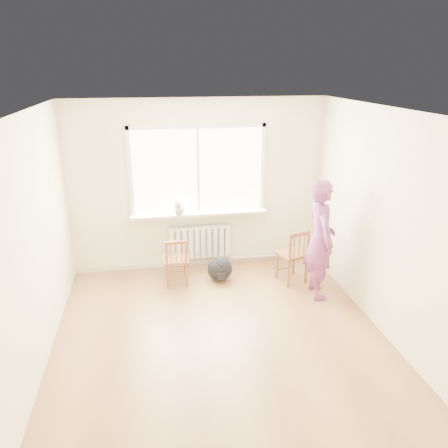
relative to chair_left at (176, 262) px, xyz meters
name	(u,v)px	position (x,y,z in m)	size (l,w,h in m)	color
floor	(222,342)	(0.43, -1.58, -0.38)	(4.50, 4.50, 0.00)	#9D6E40
ceiling	(222,112)	(0.43, -1.58, 2.32)	(4.50, 4.50, 0.00)	white
back_wall	(198,186)	(0.43, 0.67, 0.97)	(4.00, 0.01, 2.70)	beige
window	(198,167)	(0.43, 0.65, 1.28)	(2.12, 0.05, 1.42)	white
windowsill	(199,213)	(0.43, 0.56, 0.55)	(2.15, 0.22, 0.04)	white
radiator	(200,241)	(0.43, 0.58, 0.06)	(1.00, 0.12, 0.55)	white
heating_pipe	(273,255)	(1.68, 0.61, -0.30)	(0.04, 0.04, 1.40)	silver
baseboard	(200,262)	(0.43, 0.66, -0.34)	(4.00, 0.03, 0.08)	beige
chair_left	(176,262)	(0.00, 0.00, 0.00)	(0.38, 0.36, 0.75)	#965D2B
chair_right	(294,256)	(1.76, -0.21, 0.05)	(0.52, 0.51, 0.85)	#965D2B
person	(320,239)	(1.98, -0.64, 0.47)	(0.62, 0.41, 1.71)	#B83E3D
cat	(179,208)	(0.10, 0.48, 0.69)	(0.24, 0.42, 0.29)	#D1B18E
backpack	(220,269)	(0.66, 0.02, -0.19)	(0.38, 0.29, 0.38)	black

